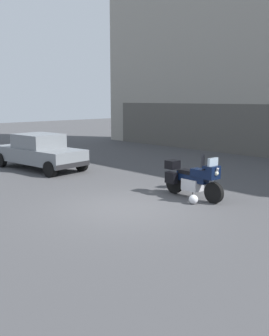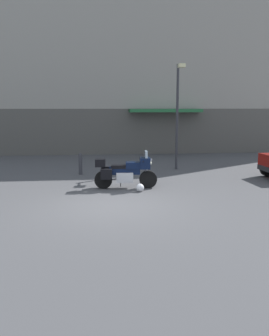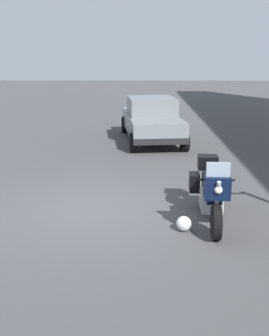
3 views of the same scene
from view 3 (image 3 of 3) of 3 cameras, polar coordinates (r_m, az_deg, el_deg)
name	(u,v)px [view 3 (image 3 of 3)]	position (r m, az deg, el deg)	size (l,w,h in m)	color
ground_plane	(96,210)	(9.20, -5.04, -5.42)	(80.00, 80.00, 0.00)	#424244
motorcycle	(212,190)	(8.53, 9.93, -2.84)	(2.26, 0.78, 1.36)	black
helmet	(184,224)	(8.15, 6.38, -7.15)	(0.28, 0.28, 0.28)	silver
car_sedan_far	(152,119)	(16.00, 2.23, 6.29)	(4.70, 2.34, 1.56)	slate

